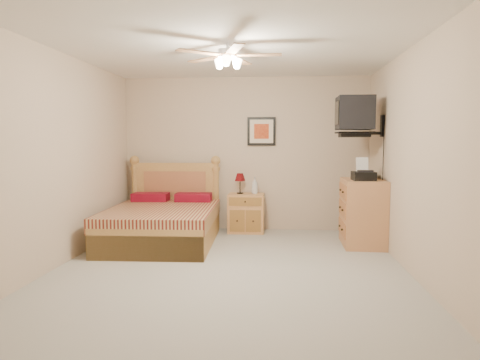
{
  "coord_description": "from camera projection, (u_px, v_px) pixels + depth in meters",
  "views": [
    {
      "loc": [
        0.54,
        -4.78,
        1.45
      ],
      "look_at": [
        0.03,
        0.9,
        0.94
      ],
      "focal_mm": 32.0,
      "sensor_mm": 36.0,
      "label": 1
    }
  ],
  "objects": [
    {
      "name": "floor",
      "position": [
        230.0,
        268.0,
        4.92
      ],
      "size": [
        4.5,
        4.5,
        0.0
      ],
      "primitive_type": "plane",
      "color": "#9B978C",
      "rests_on": "ground"
    },
    {
      "name": "ceiling",
      "position": [
        230.0,
        46.0,
        4.69
      ],
      "size": [
        4.0,
        4.5,
        0.04
      ],
      "primitive_type": "cube",
      "color": "white",
      "rests_on": "ground"
    },
    {
      "name": "wall_back",
      "position": [
        245.0,
        154.0,
        7.04
      ],
      "size": [
        4.0,
        0.04,
        2.5
      ],
      "primitive_type": "cube",
      "color": "#C1AA8E",
      "rests_on": "ground"
    },
    {
      "name": "wall_front",
      "position": [
        188.0,
        175.0,
        2.57
      ],
      "size": [
        4.0,
        0.04,
        2.5
      ],
      "primitive_type": "cube",
      "color": "#C1AA8E",
      "rests_on": "ground"
    },
    {
      "name": "wall_left",
      "position": [
        60.0,
        159.0,
        4.98
      ],
      "size": [
        0.04,
        4.5,
        2.5
      ],
      "primitive_type": "cube",
      "color": "#C1AA8E",
      "rests_on": "ground"
    },
    {
      "name": "wall_right",
      "position": [
        413.0,
        160.0,
        4.63
      ],
      "size": [
        0.04,
        4.5,
        2.5
      ],
      "primitive_type": "cube",
      "color": "#C1AA8E",
      "rests_on": "ground"
    },
    {
      "name": "bed",
      "position": [
        162.0,
        201.0,
        6.07
      ],
      "size": [
        1.52,
        1.95,
        1.23
      ],
      "primitive_type": null,
      "rotation": [
        0.0,
        0.0,
        0.04
      ],
      "color": "#A27A3B",
      "rests_on": "ground"
    },
    {
      "name": "nightstand",
      "position": [
        246.0,
        213.0,
        6.88
      ],
      "size": [
        0.57,
        0.43,
        0.62
      ],
      "primitive_type": "cube",
      "rotation": [
        0.0,
        0.0,
        0.0
      ],
      "color": "#BC7D4A",
      "rests_on": "ground"
    },
    {
      "name": "table_lamp",
      "position": [
        240.0,
        183.0,
        6.89
      ],
      "size": [
        0.23,
        0.23,
        0.33
      ],
      "primitive_type": null,
      "rotation": [
        0.0,
        0.0,
        0.37
      ],
      "color": "#59060A",
      "rests_on": "nightstand"
    },
    {
      "name": "lotion_bottle",
      "position": [
        255.0,
        186.0,
        6.86
      ],
      "size": [
        0.11,
        0.11,
        0.27
      ],
      "primitive_type": "imported",
      "rotation": [
        0.0,
        0.0,
        -0.06
      ],
      "color": "silver",
      "rests_on": "nightstand"
    },
    {
      "name": "framed_picture",
      "position": [
        262.0,
        131.0,
        6.96
      ],
      "size": [
        0.46,
        0.04,
        0.46
      ],
      "primitive_type": "cube",
      "color": "black",
      "rests_on": "wall_back"
    },
    {
      "name": "dresser",
      "position": [
        363.0,
        212.0,
        5.99
      ],
      "size": [
        0.56,
        0.8,
        0.93
      ],
      "primitive_type": "cube",
      "rotation": [
        0.0,
        0.0,
        -0.02
      ],
      "color": "#BA7E50",
      "rests_on": "ground"
    },
    {
      "name": "fax_machine",
      "position": [
        364.0,
        169.0,
        5.79
      ],
      "size": [
        0.31,
        0.32,
        0.31
      ],
      "primitive_type": null,
      "rotation": [
        0.0,
        0.0,
        0.04
      ],
      "color": "black",
      "rests_on": "dresser"
    },
    {
      "name": "magazine_lower",
      "position": [
        362.0,
        177.0,
        6.2
      ],
      "size": [
        0.26,
        0.32,
        0.03
      ],
      "primitive_type": "imported",
      "rotation": [
        0.0,
        0.0,
        -0.16
      ],
      "color": "#C3B19A",
      "rests_on": "dresser"
    },
    {
      "name": "magazine_upper",
      "position": [
        364.0,
        175.0,
        6.19
      ],
      "size": [
        0.25,
        0.31,
        0.02
      ],
      "primitive_type": "imported",
      "rotation": [
        0.0,
        0.0,
        0.11
      ],
      "color": "gray",
      "rests_on": "magazine_lower"
    },
    {
      "name": "wall_tv",
      "position": [
        366.0,
        116.0,
        5.93
      ],
      "size": [
        0.56,
        0.46,
        0.58
      ],
      "primitive_type": null,
      "color": "black",
      "rests_on": "wall_right"
    },
    {
      "name": "ceiling_fan",
      "position": [
        228.0,
        55.0,
        4.51
      ],
      "size": [
        1.14,
        1.14,
        0.28
      ],
      "primitive_type": null,
      "color": "white",
      "rests_on": "ceiling"
    }
  ]
}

